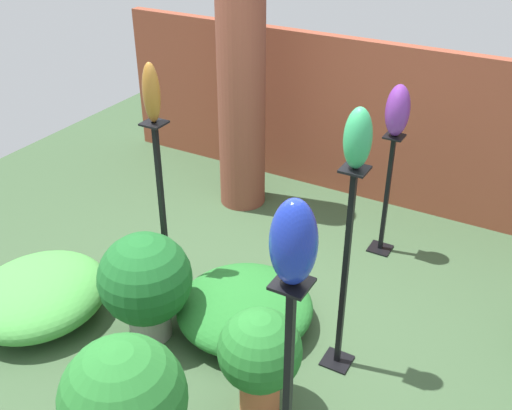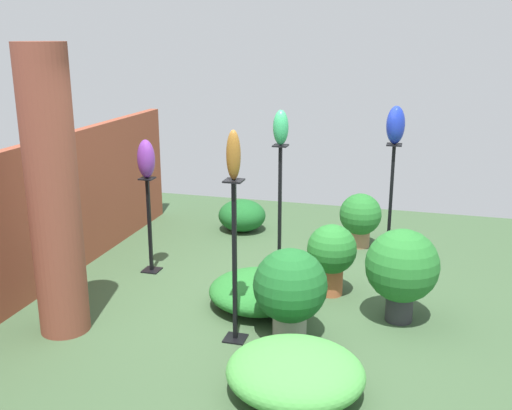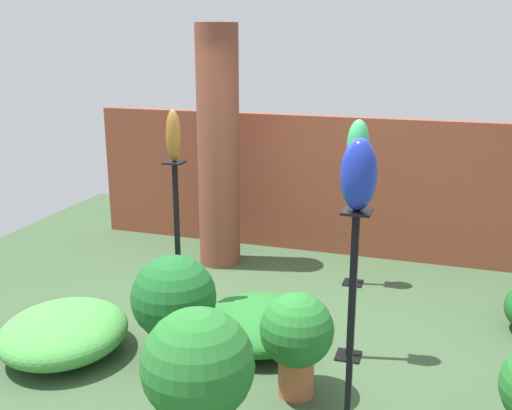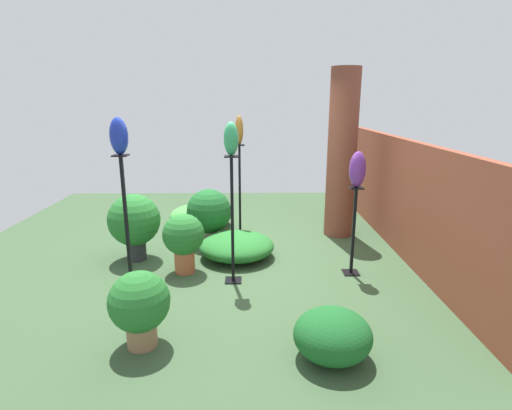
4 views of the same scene
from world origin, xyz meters
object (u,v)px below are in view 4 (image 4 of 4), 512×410
art_vase_jade (231,139)px  potted_plant_mid_left (209,213)px  potted_plant_front_left (140,304)px  potted_plant_back_center (134,221)px  potted_plant_near_pillar (184,238)px  brick_pillar (342,154)px  art_vase_bronze (239,130)px  art_vase_violet (358,169)px  pedestal_cobalt (127,229)px  art_vase_cobalt (119,136)px  pedestal_jade (232,225)px  pedestal_violet (353,235)px  pedestal_bronze (240,197)px

art_vase_jade → potted_plant_mid_left: art_vase_jade is taller
art_vase_jade → potted_plant_front_left: bearing=-30.3°
potted_plant_back_center → potted_plant_near_pillar: size_ratio=1.19×
brick_pillar → art_vase_jade: (1.77, -1.67, 0.42)m
art_vase_bronze → potted_plant_back_center: art_vase_bronze is taller
art_vase_violet → pedestal_cobalt: bearing=-81.9°
art_vase_jade → art_vase_cobalt: (0.18, -1.20, 0.05)m
pedestal_jade → art_vase_bronze: art_vase_bronze is taller
potted_plant_near_pillar → pedestal_violet: bearing=88.0°
pedestal_cobalt → art_vase_cobalt: 1.06m
pedestal_cobalt → art_vase_jade: 1.58m
brick_pillar → potted_plant_near_pillar: (1.49, -2.31, -0.86)m
art_vase_cobalt → potted_plant_mid_left: size_ratio=0.47×
art_vase_cobalt → potted_plant_mid_left: bearing=153.0°
potted_plant_front_left → potted_plant_mid_left: potted_plant_mid_left is taller
pedestal_jade → potted_plant_front_left: pedestal_jade is taller
potted_plant_mid_left → pedestal_bronze: bearing=110.6°
pedestal_cobalt → art_vase_cobalt: bearing=-116.6°
art_vase_cobalt → art_vase_bronze: bearing=143.7°
potted_plant_mid_left → potted_plant_back_center: bearing=-57.1°
brick_pillar → potted_plant_front_left: brick_pillar is taller
pedestal_violet → art_vase_violet: 0.84m
art_vase_bronze → potted_plant_near_pillar: art_vase_bronze is taller
potted_plant_front_left → art_vase_violet: bearing=123.8°
pedestal_cobalt → potted_plant_front_left: bearing=20.3°
pedestal_jade → potted_plant_mid_left: 1.43m
pedestal_violet → potted_plant_back_center: (-0.52, -2.90, 0.03)m
pedestal_jade → art_vase_jade: size_ratio=4.09×
pedestal_jade → art_vase_cobalt: 1.62m
art_vase_jade → potted_plant_mid_left: bearing=-162.6°
pedestal_violet → art_vase_violet: art_vase_violet is taller
pedestal_cobalt → potted_plant_back_center: (-0.90, -0.18, -0.19)m
pedestal_violet → potted_plant_near_pillar: bearing=-92.0°
art_vase_violet → pedestal_jade: bearing=-82.3°
pedestal_jade → art_vase_jade: art_vase_jade is taller
pedestal_cobalt → pedestal_violet: (-0.39, 2.71, -0.22)m
art_vase_cobalt → potted_plant_mid_left: art_vase_cobalt is taller
pedestal_violet → potted_plant_front_left: 2.76m
brick_pillar → art_vase_jade: brick_pillar is taller
art_vase_bronze → potted_plant_front_left: art_vase_bronze is taller
pedestal_bronze → art_vase_jade: 1.85m
art_vase_bronze → potted_plant_front_left: size_ratio=0.60×
brick_pillar → potted_plant_front_left: size_ratio=3.71×
brick_pillar → potted_plant_back_center: 3.33m
pedestal_violet → art_vase_jade: (0.20, -1.51, 1.23)m
pedestal_violet → art_vase_violet: size_ratio=2.59×
potted_plant_mid_left → potted_plant_near_pillar: size_ratio=1.10×
art_vase_violet → potted_plant_mid_left: bearing=-120.5°
pedestal_bronze → art_vase_violet: art_vase_violet is taller
potted_plant_front_left → potted_plant_near_pillar: bearing=175.2°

